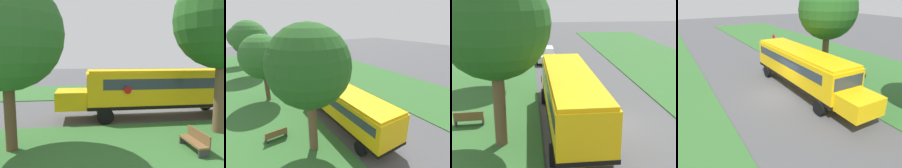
# 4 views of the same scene
# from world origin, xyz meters

# --- Properties ---
(ground_plane) EXTENTS (120.00, 120.00, 0.00)m
(ground_plane) POSITION_xyz_m (0.00, 0.00, 0.00)
(ground_plane) COLOR #4C4C4F
(grass_far_side) EXTENTS (10.00, 80.00, 0.07)m
(grass_far_side) POSITION_xyz_m (9.00, 0.00, 0.04)
(grass_far_side) COLOR #33662D
(grass_far_side) RESTS_ON ground
(school_bus) EXTENTS (2.84, 12.42, 3.16)m
(school_bus) POSITION_xyz_m (-2.38, -0.08, 1.92)
(school_bus) COLOR yellow
(school_bus) RESTS_ON ground
(oak_tree_roadside_mid) EXTENTS (4.64, 4.64, 7.25)m
(oak_tree_roadside_mid) POSITION_xyz_m (-6.90, 8.24, 4.85)
(oak_tree_roadside_mid) COLOR brown
(oak_tree_roadside_mid) RESTS_ON ground
(park_bench) EXTENTS (1.62, 0.58, 0.92)m
(park_bench) POSITION_xyz_m (-7.93, 0.50, 0.47)
(park_bench) COLOR brown
(park_bench) RESTS_ON ground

